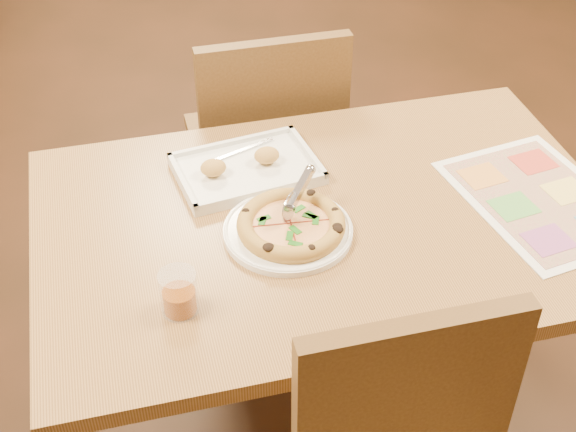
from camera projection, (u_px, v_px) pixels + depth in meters
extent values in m
plane|color=black|center=(319.00, 414.00, 2.25)|extent=(7.00, 7.00, 0.00)
cube|color=olive|center=(327.00, 223.00, 1.81)|extent=(1.30, 0.85, 0.04)
cylinder|color=brown|center=(80.00, 275.00, 2.20)|extent=(0.06, 0.06, 0.68)
cylinder|color=brown|center=(476.00, 209.00, 2.43)|extent=(0.06, 0.06, 0.68)
cube|color=brown|center=(407.00, 409.00, 1.44)|extent=(0.42, 0.04, 0.45)
cube|color=brown|center=(261.00, 146.00, 2.49)|extent=(0.42, 0.42, 0.04)
cube|color=brown|center=(275.00, 116.00, 2.21)|extent=(0.42, 0.04, 0.45)
cylinder|color=white|center=(288.00, 231.00, 1.75)|extent=(0.33, 0.33, 0.02)
cylinder|color=gold|center=(291.00, 227.00, 1.74)|extent=(0.23, 0.23, 0.01)
cylinder|color=#ECD680|center=(291.00, 224.00, 1.73)|extent=(0.19, 0.19, 0.01)
torus|color=gold|center=(291.00, 224.00, 1.73)|extent=(0.24, 0.24, 0.04)
cylinder|color=silver|center=(290.00, 207.00, 1.72)|extent=(0.05, 0.05, 0.07)
cube|color=silver|center=(300.00, 188.00, 1.74)|extent=(0.08, 0.09, 0.05)
cube|color=white|center=(247.00, 171.00, 1.92)|extent=(0.36, 0.27, 0.02)
cube|color=silver|center=(247.00, 166.00, 1.91)|extent=(0.16, 0.07, 0.00)
ellipsoid|color=#C58D46|center=(213.00, 168.00, 1.87)|extent=(0.06, 0.05, 0.04)
ellipsoid|color=#C58D46|center=(267.00, 155.00, 1.91)|extent=(0.06, 0.05, 0.04)
cylinder|color=#8E400A|center=(180.00, 300.00, 1.56)|extent=(0.06, 0.06, 0.05)
cylinder|color=white|center=(179.00, 293.00, 1.54)|extent=(0.07, 0.07, 0.09)
cube|color=white|center=(540.00, 199.00, 1.84)|extent=(0.38, 0.49, 0.00)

